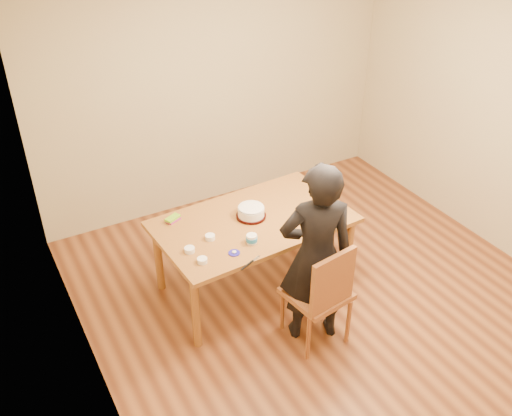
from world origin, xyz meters
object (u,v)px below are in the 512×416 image
dining_table (253,222)px  person (316,255)px  dining_chair (317,293)px  cake (251,211)px  cake_plate (251,216)px

dining_table → person: (0.15, -0.73, 0.07)m
dining_table → person: 0.75m
dining_table → person: size_ratio=1.04×
dining_chair → cake: size_ratio=1.98×
dining_chair → person: bearing=81.4°
dining_chair → cake_plate: (-0.14, 0.82, 0.31)m
dining_chair → cake: bearing=91.3°
cake → dining_chair: bearing=-80.1°
dining_chair → cake_plate: bearing=91.3°
dining_table → dining_chair: dining_table is taller
dining_table → cake_plate: (0.01, 0.05, 0.03)m
dining_chair → cake_plate: cake_plate is taller
dining_table → cake: size_ratio=7.22×
cake_plate → cake: cake is taller
cake_plate → person: bearing=-79.6°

